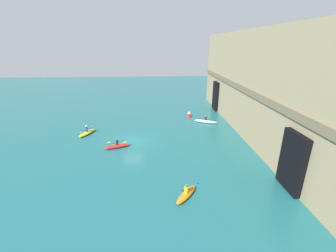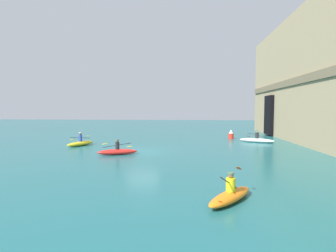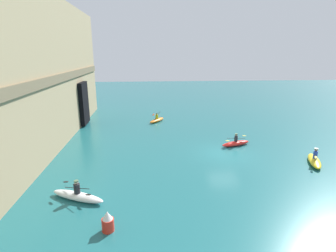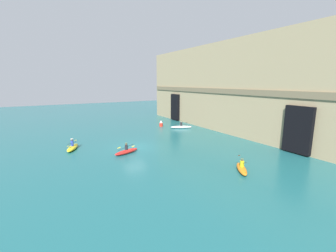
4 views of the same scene
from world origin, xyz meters
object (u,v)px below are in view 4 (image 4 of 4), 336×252
at_px(kayak_orange, 242,168).
at_px(kayak_white, 181,127).
at_px(kayak_red, 126,151).
at_px(marker_buoy, 161,124).
at_px(kayak_yellow, 73,147).

distance_m(kayak_orange, kayak_white, 18.47).
distance_m(kayak_red, kayak_white, 14.80).
bearing_deg(marker_buoy, kayak_yellow, -65.35).
xyz_separation_m(kayak_white, marker_buoy, (-2.97, -2.16, 0.22)).
height_order(kayak_orange, kayak_yellow, kayak_yellow).
distance_m(kayak_white, marker_buoy, 3.68).
xyz_separation_m(kayak_orange, kayak_yellow, (-13.83, -11.68, 0.01)).
xyz_separation_m(kayak_orange, kayak_red, (-9.39, -6.92, 0.01)).
bearing_deg(kayak_red, marker_buoy, 28.84).
bearing_deg(kayak_white, marker_buoy, 150.92).
bearing_deg(kayak_yellow, kayak_white, 126.04).
relative_size(kayak_yellow, kayak_white, 0.92).
xyz_separation_m(kayak_yellow, kayak_red, (4.44, 4.76, 0.00)).
distance_m(kayak_yellow, marker_buoy, 16.36).
distance_m(kayak_orange, marker_buoy, 20.90).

